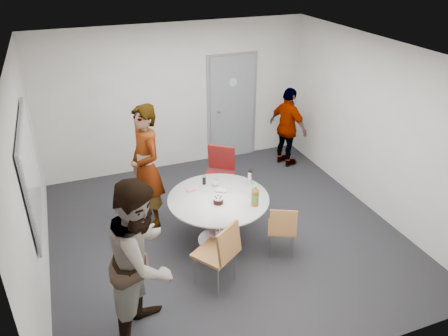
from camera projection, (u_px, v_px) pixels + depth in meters
name	position (u px, v px, depth m)	size (l,w,h in m)	color
floor	(225.00, 233.00, 6.59)	(5.00, 5.00, 0.00)	black
ceiling	(225.00, 54.00, 5.34)	(5.00, 5.00, 0.00)	silver
wall_back	(176.00, 98.00, 8.04)	(5.00, 5.00, 0.00)	beige
wall_left	(29.00, 185.00, 5.18)	(5.00, 5.00, 0.00)	beige
wall_right	(375.00, 128.00, 6.76)	(5.00, 5.00, 0.00)	beige
wall_front	(325.00, 266.00, 3.90)	(5.00, 5.00, 0.00)	beige
door	(232.00, 108.00, 8.52)	(1.02, 0.17, 2.12)	gray
whiteboard	(31.00, 170.00, 5.31)	(0.04, 1.90, 1.25)	gray
table	(220.00, 204.00, 6.14)	(1.42, 1.42, 1.05)	white
chair_near_left	(221.00, 250.00, 5.33)	(0.63, 0.65, 0.94)	brown
chair_near_right	(282.00, 227.00, 5.92)	(0.52, 0.53, 0.80)	brown
chair_far	(219.00, 169.00, 7.14)	(0.67, 0.68, 0.98)	maroon
person_main	(146.00, 168.00, 6.42)	(0.70, 0.46, 1.93)	#A5C6EA
person_left	(143.00, 259.00, 4.59)	(0.93, 0.72, 1.91)	white
person_right	(288.00, 128.00, 8.29)	(0.90, 0.38, 1.54)	black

